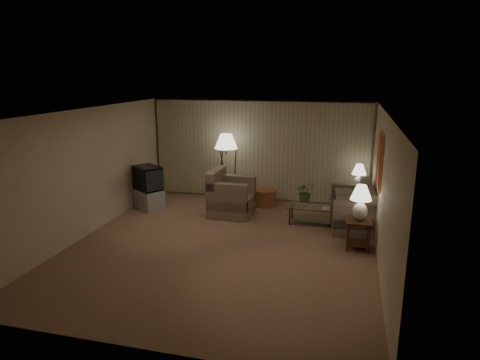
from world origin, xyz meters
name	(u,v)px	position (x,y,z in m)	size (l,w,h in m)	color
ground	(223,245)	(0.00, 0.00, 0.00)	(7.00, 7.00, 0.00)	#8A654C
room_shell	(243,148)	(0.02, 1.51, 1.75)	(6.04, 7.02, 2.72)	beige
sofa	(351,209)	(2.50, 1.84, 0.38)	(1.85, 1.11, 0.77)	#82735C
armchair	(232,197)	(-0.35, 1.90, 0.44)	(1.06, 1.01, 0.89)	#82735C
side_table_near	(359,229)	(2.65, 0.49, 0.41)	(0.49, 0.49, 0.60)	#381D0F
side_table_far	(357,196)	(2.65, 2.90, 0.40)	(0.48, 0.40, 0.60)	#381D0F
table_lamp_near	(361,200)	(2.65, 0.49, 1.02)	(0.41, 0.41, 0.71)	silver
table_lamp_far	(359,174)	(2.65, 2.90, 0.97)	(0.36, 0.36, 0.62)	silver
coffee_table	(311,212)	(1.61, 1.74, 0.28)	(1.07, 0.59, 0.41)	silver
tv_cabinet	(149,199)	(-2.55, 1.84, 0.25)	(0.96, 0.89, 0.50)	#B0B1B3
crt_tv	(148,178)	(-2.55, 1.84, 0.81)	(0.88, 0.83, 0.61)	black
floor_lamp	(226,167)	(-0.76, 2.85, 0.97)	(0.60, 0.60, 1.86)	#381D0F
ottoman	(264,197)	(0.28, 2.86, 0.21)	(0.64, 0.64, 0.43)	#9F5B36
vase	(305,202)	(1.46, 1.74, 0.50)	(0.16, 0.16, 0.17)	white
flowers	(306,189)	(1.46, 1.74, 0.82)	(0.43, 0.37, 0.47)	#42662D
book	(322,208)	(1.86, 1.64, 0.42)	(0.16, 0.22, 0.02)	olive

